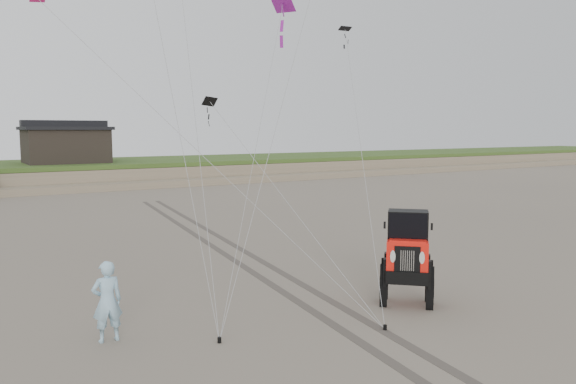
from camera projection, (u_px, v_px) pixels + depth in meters
name	position (u px, v px, depth m)	size (l,w,h in m)	color
ground	(306.00, 322.00, 12.70)	(160.00, 160.00, 0.00)	#6B6054
dune_ridge	(39.00, 175.00, 44.12)	(160.00, 14.25, 1.73)	#7A6B54
cabin	(66.00, 144.00, 44.49)	(6.40, 5.40, 3.35)	black
jeep	(407.00, 268.00, 13.87)	(2.17, 5.03, 1.87)	#FF1B10
man	(107.00, 301.00, 11.46)	(0.62, 0.40, 1.69)	#8DBDDB
stake_main	(219.00, 340.00, 11.45)	(0.08, 0.08, 0.12)	black
stake_aux	(385.00, 327.00, 12.18)	(0.08, 0.08, 0.12)	black
tire_tracks	(229.00, 249.00, 20.49)	(5.22, 29.74, 0.01)	#4C443D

